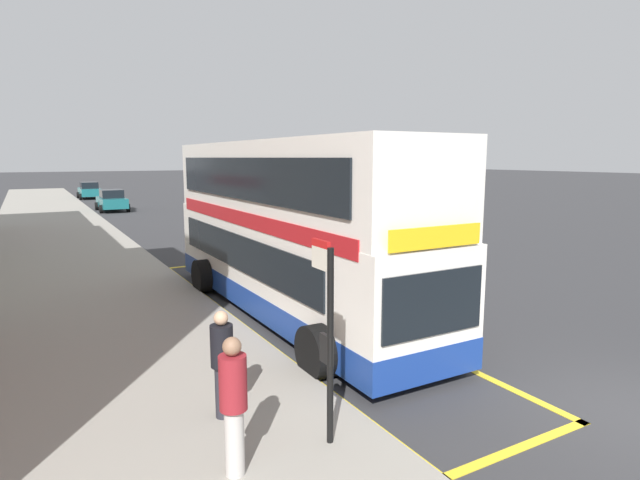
# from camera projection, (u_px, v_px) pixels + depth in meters

# --- Properties ---
(ground_plane) EXTENTS (260.00, 260.00, 0.00)m
(ground_plane) POSITION_uv_depth(u_px,v_px,m) (166.00, 217.00, 35.53)
(ground_plane) COLOR #333335
(pavement_near) EXTENTS (6.00, 76.00, 0.14)m
(pavement_near) POSITION_uv_depth(u_px,v_px,m) (51.00, 222.00, 32.11)
(pavement_near) COLOR gray
(pavement_near) RESTS_ON ground
(double_decker_bus) EXTENTS (3.15, 11.03, 4.40)m
(double_decker_bus) POSITION_uv_depth(u_px,v_px,m) (288.00, 234.00, 13.26)
(double_decker_bus) COLOR white
(double_decker_bus) RESTS_ON ground
(bus_bay_markings) EXTENTS (2.99, 14.58, 0.01)m
(bus_bay_markings) POSITION_uv_depth(u_px,v_px,m) (290.00, 314.00, 13.41)
(bus_bay_markings) COLOR yellow
(bus_bay_markings) RESTS_ON ground
(bus_stop_sign) EXTENTS (0.09, 0.51, 2.78)m
(bus_stop_sign) POSITION_uv_depth(u_px,v_px,m) (327.00, 327.00, 6.93)
(bus_stop_sign) COLOR black
(bus_stop_sign) RESTS_ON pavement_near
(parked_car_teal_behind) EXTENTS (2.09, 4.20, 1.62)m
(parked_car_teal_behind) POSITION_uv_depth(u_px,v_px,m) (112.00, 200.00, 39.10)
(parked_car_teal_behind) COLOR #196066
(parked_car_teal_behind) RESTS_ON ground
(parked_car_silver_kerbside) EXTENTS (2.09, 4.20, 1.62)m
(parked_car_silver_kerbside) POSITION_uv_depth(u_px,v_px,m) (233.00, 201.00, 38.34)
(parked_car_silver_kerbside) COLOR #B2B5BA
(parked_car_silver_kerbside) RESTS_ON ground
(parked_car_teal_distant) EXTENTS (2.09, 4.20, 1.62)m
(parked_car_teal_distant) POSITION_uv_depth(u_px,v_px,m) (89.00, 190.00, 51.02)
(parked_car_teal_distant) COLOR #196066
(parked_car_teal_distant) RESTS_ON ground
(pedestrian_waiting_near_sign) EXTENTS (0.34, 0.34, 1.65)m
(pedestrian_waiting_near_sign) POSITION_uv_depth(u_px,v_px,m) (222.00, 360.00, 7.68)
(pedestrian_waiting_near_sign) COLOR #26262D
(pedestrian_waiting_near_sign) RESTS_ON pavement_near
(pedestrian_further_back) EXTENTS (0.34, 0.34, 1.76)m
(pedestrian_further_back) POSITION_uv_depth(u_px,v_px,m) (233.00, 401.00, 6.25)
(pedestrian_further_back) COLOR #B7B2AD
(pedestrian_further_back) RESTS_ON pavement_near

